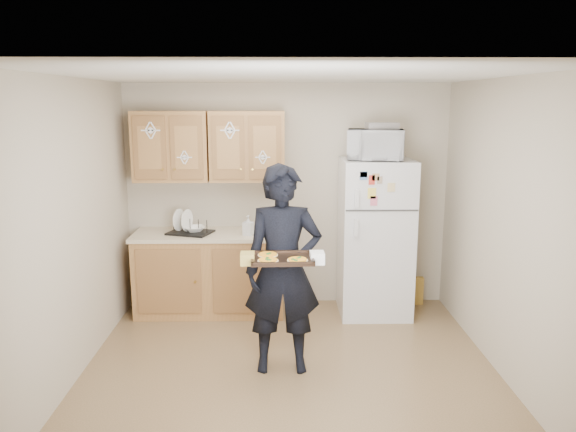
% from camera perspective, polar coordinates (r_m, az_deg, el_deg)
% --- Properties ---
extents(floor, '(3.60, 3.60, 0.00)m').
position_cam_1_polar(floor, '(5.02, 0.22, -15.69)').
color(floor, brown).
rests_on(floor, ground).
extents(ceiling, '(3.60, 3.60, 0.00)m').
position_cam_1_polar(ceiling, '(4.47, 0.24, 14.13)').
color(ceiling, silver).
rests_on(ceiling, wall_back).
extents(wall_back, '(3.60, 0.04, 2.50)m').
position_cam_1_polar(wall_back, '(6.35, -0.10, 2.05)').
color(wall_back, '#B2A691').
rests_on(wall_back, floor).
extents(wall_front, '(3.60, 0.04, 2.50)m').
position_cam_1_polar(wall_front, '(2.87, 0.98, -9.96)').
color(wall_front, '#B2A691').
rests_on(wall_front, floor).
extents(wall_left, '(0.04, 3.60, 2.50)m').
position_cam_1_polar(wall_left, '(4.89, -21.36, -1.64)').
color(wall_left, '#B2A691').
rests_on(wall_left, floor).
extents(wall_right, '(0.04, 3.60, 2.50)m').
position_cam_1_polar(wall_right, '(4.96, 21.51, -1.48)').
color(wall_right, '#B2A691').
rests_on(wall_right, floor).
extents(refrigerator, '(0.75, 0.70, 1.70)m').
position_cam_1_polar(refrigerator, '(6.16, 8.83, -2.19)').
color(refrigerator, silver).
rests_on(refrigerator, floor).
extents(base_cabinet, '(1.60, 0.60, 0.86)m').
position_cam_1_polar(base_cabinet, '(6.28, -7.88, -5.88)').
color(base_cabinet, olive).
rests_on(base_cabinet, floor).
extents(countertop, '(1.64, 0.64, 0.04)m').
position_cam_1_polar(countertop, '(6.16, -7.99, -1.88)').
color(countertop, beige).
rests_on(countertop, base_cabinet).
extents(upper_cab_left, '(0.80, 0.33, 0.75)m').
position_cam_1_polar(upper_cab_left, '(6.21, -11.78, 6.94)').
color(upper_cab_left, olive).
rests_on(upper_cab_left, wall_back).
extents(upper_cab_right, '(0.80, 0.33, 0.75)m').
position_cam_1_polar(upper_cab_right, '(6.11, -4.15, 7.08)').
color(upper_cab_right, olive).
rests_on(upper_cab_right, wall_back).
extents(cereal_box, '(0.20, 0.07, 0.32)m').
position_cam_1_polar(cereal_box, '(6.68, 12.69, -7.41)').
color(cereal_box, '#E1C54F').
rests_on(cereal_box, floor).
extents(person, '(0.67, 0.45, 1.80)m').
position_cam_1_polar(person, '(4.78, -0.49, -5.49)').
color(person, black).
rests_on(person, floor).
extents(baking_tray, '(0.50, 0.37, 0.04)m').
position_cam_1_polar(baking_tray, '(4.44, -0.57, -4.41)').
color(baking_tray, black).
rests_on(baking_tray, person).
extents(pizza_front_left, '(0.16, 0.16, 0.02)m').
position_cam_1_polar(pizza_front_left, '(4.35, -2.05, -4.50)').
color(pizza_front_left, '#FFAA20').
rests_on(pizza_front_left, baking_tray).
extents(pizza_front_right, '(0.16, 0.16, 0.02)m').
position_cam_1_polar(pizza_front_right, '(4.36, 0.97, -4.46)').
color(pizza_front_right, '#FFAA20').
rests_on(pizza_front_right, baking_tray).
extents(pizza_back_left, '(0.16, 0.16, 0.02)m').
position_cam_1_polar(pizza_back_left, '(4.51, -2.07, -3.92)').
color(pizza_back_left, '#FFAA20').
rests_on(pizza_back_left, baking_tray).
extents(microwave, '(0.63, 0.47, 0.32)m').
position_cam_1_polar(microwave, '(5.95, 8.84, 7.17)').
color(microwave, silver).
rests_on(microwave, refrigerator).
extents(foil_pan, '(0.33, 0.24, 0.07)m').
position_cam_1_polar(foil_pan, '(5.98, 9.50, 9.02)').
color(foil_pan, silver).
rests_on(foil_pan, microwave).
extents(dish_rack, '(0.53, 0.46, 0.18)m').
position_cam_1_polar(dish_rack, '(6.14, -9.92, -0.95)').
color(dish_rack, black).
rests_on(dish_rack, countertop).
extents(bowl, '(0.28, 0.28, 0.05)m').
position_cam_1_polar(bowl, '(6.14, -9.49, -1.30)').
color(bowl, white).
rests_on(bowl, dish_rack).
extents(soap_bottle, '(0.12, 0.12, 0.21)m').
position_cam_1_polar(soap_bottle, '(5.98, -4.07, -0.96)').
color(soap_bottle, silver).
rests_on(soap_bottle, countertop).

